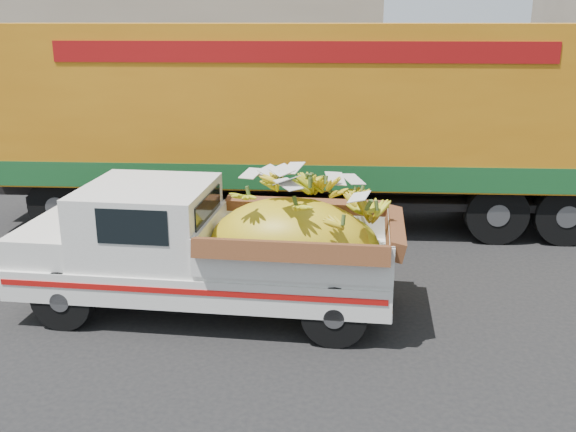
{
  "coord_description": "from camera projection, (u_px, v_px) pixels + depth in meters",
  "views": [
    {
      "loc": [
        0.02,
        -7.46,
        3.87
      ],
      "look_at": [
        -0.77,
        1.11,
        1.22
      ],
      "focal_mm": 40.0,
      "sensor_mm": 36.0,
      "label": 1
    }
  ],
  "objects": [
    {
      "name": "semi_trailer",
      "position": [
        305.0,
        115.0,
        12.15
      ],
      "size": [
        12.02,
        2.86,
        3.8
      ],
      "rotation": [
        0.0,
        0.0,
        0.03
      ],
      "color": "black",
      "rests_on": "ground"
    },
    {
      "name": "ground",
      "position": [
        340.0,
        334.0,
        8.24
      ],
      "size": [
        100.0,
        100.0,
        0.0
      ],
      "primitive_type": "plane",
      "color": "black",
      "rests_on": "ground"
    },
    {
      "name": "sidewalk",
      "position": [
        345.0,
        169.0,
        17.02
      ],
      "size": [
        60.0,
        4.0,
        0.14
      ],
      "primitive_type": "cube",
      "color": "gray",
      "rests_on": "ground"
    },
    {
      "name": "curb",
      "position": [
        344.0,
        188.0,
        15.02
      ],
      "size": [
        60.0,
        0.25,
        0.15
      ],
      "primitive_type": "cube",
      "color": "gray",
      "rests_on": "ground"
    },
    {
      "name": "pickup_truck",
      "position": [
        234.0,
        247.0,
        8.6
      ],
      "size": [
        5.08,
        2.03,
        1.76
      ],
      "rotation": [
        0.0,
        0.0,
        -0.04
      ],
      "color": "black",
      "rests_on": "ground"
    },
    {
      "name": "building_left",
      "position": [
        120.0,
        60.0,
        22.62
      ],
      "size": [
        18.0,
        6.0,
        5.0
      ],
      "primitive_type": "cube",
      "color": "gray",
      "rests_on": "ground"
    }
  ]
}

